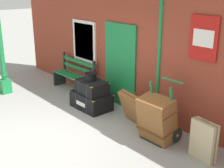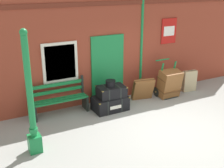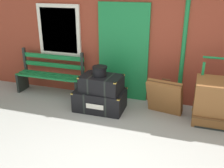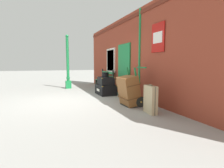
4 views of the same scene
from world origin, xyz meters
TOP-DOWN VIEW (x-y plane):
  - ground_plane at (0.00, 0.00)m, footprint 60.00×60.00m
  - brick_facade at (-0.02, 2.60)m, footprint 10.40×0.35m
  - lamp_post at (-3.32, 0.52)m, footprint 0.28×0.28m
  - platform_bench at (-2.20, 2.16)m, footprint 1.60×0.43m
  - steamer_trunk_base at (-0.81, 1.71)m, footprint 1.02×0.67m
  - steamer_trunk_middle at (-0.76, 1.70)m, footprint 0.84×0.60m
  - round_hatbox at (-0.80, 1.70)m, footprint 0.29×0.29m
  - porters_trolley at (1.37, 1.88)m, footprint 0.71×0.61m
  - large_brown_trunk at (1.37, 1.71)m, footprint 0.70×0.58m
  - suitcase_oxblood at (0.48, 1.90)m, footprint 0.73×0.51m
  - suitcase_beige at (2.36, 1.84)m, footprint 0.51×0.22m

SIDE VIEW (x-z plane):
  - ground_plane at x=0.00m, z-range 0.00..0.00m
  - steamer_trunk_base at x=-0.81m, z-range 0.00..0.42m
  - porters_trolley at x=1.37m, z-range -0.33..0.87m
  - suitcase_beige at x=2.36m, z-range -0.02..0.75m
  - suitcase_oxblood at x=0.48m, z-range 0.00..0.73m
  - platform_bench at x=-2.20m, z-range -0.06..0.95m
  - large_brown_trunk at x=1.37m, z-range 0.00..0.94m
  - steamer_trunk_middle at x=-0.76m, z-range 0.42..0.74m
  - round_hatbox at x=-0.80m, z-range 0.75..0.95m
  - lamp_post at x=-3.32m, z-range -0.34..2.43m
  - brick_facade at x=-0.02m, z-range 0.00..3.20m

